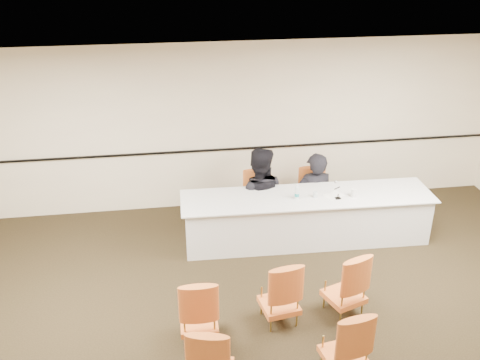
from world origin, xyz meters
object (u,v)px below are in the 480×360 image
object	(u,v)px
panelist_main_chair	(314,197)
water_bottle	(297,192)
panelist_second	(258,201)
aud_chair_back_right	(345,341)
drinking_glass	(315,195)
aud_chair_front_left	(198,308)
aud_chair_front_right	(345,282)
aud_chair_back_left	(211,357)
aud_chair_front_mid	(280,291)
microphone	(338,191)
panelist_main	(313,203)
panel_table	(306,218)
panelist_second_chair	(258,200)
coffee_cup	(354,193)

from	to	relation	value
panelist_main_chair	water_bottle	distance (m)	0.92
panelist_second	aud_chair_back_right	size ratio (longest dim) A/B	2.06
drinking_glass	aud_chair_back_right	xyz separation A→B (m)	(-0.43, -2.85, -0.39)
aud_chair_front_left	aud_chair_front_right	size ratio (longest dim) A/B	1.00
panelist_second	aud_chair_back_left	xyz separation A→B (m)	(-1.17, -3.55, 0.02)
panelist_main_chair	drinking_glass	bearing A→B (deg)	-103.56
panelist_second	aud_chair_front_mid	xyz separation A→B (m)	(-0.18, -2.51, 0.02)
microphone	drinking_glass	xyz separation A→B (m)	(-0.34, 0.10, -0.08)
panelist_main	aud_chair_front_right	distance (m)	2.45
panel_table	drinking_glass	bearing A→B (deg)	-30.42
panelist_second	microphone	distance (m)	1.46
drinking_glass	aud_chair_front_left	distance (m)	2.89
panel_table	panelist_second	bearing A→B (deg)	140.06
panelist_second_chair	drinking_glass	size ratio (longest dim) A/B	9.50
panel_table	water_bottle	bearing A→B (deg)	-159.95
panelist_second	aud_chair_front_left	xyz separation A→B (m)	(-1.24, -2.70, 0.02)
water_bottle	aud_chair_back_right	world-z (taller)	water_bottle
panel_table	aud_chair_front_left	distance (m)	2.84
panel_table	panelist_second_chair	distance (m)	0.92
panelist_second	panelist_main	bearing A→B (deg)	-169.77
panel_table	panelist_main_chair	distance (m)	0.65
aud_chair_back_right	microphone	bearing A→B (deg)	64.94
panel_table	panelist_main	distance (m)	0.65
panelist_main	aud_chair_back_right	distance (m)	3.55
microphone	aud_chair_front_left	bearing A→B (deg)	-144.67
coffee_cup	aud_chair_front_right	size ratio (longest dim) A/B	0.15
drinking_glass	aud_chair_front_right	size ratio (longest dim) A/B	0.11
panelist_second_chair	microphone	size ratio (longest dim) A/B	3.71
aud_chair_back_left	aud_chair_front_mid	bearing A→B (deg)	60.47
coffee_cup	aud_chair_front_mid	size ratio (longest dim) A/B	0.15
microphone	coffee_cup	size ratio (longest dim) A/B	1.82
panel_table	panelist_main	world-z (taller)	panelist_main
panelist_main	microphone	bearing A→B (deg)	100.13
panel_table	aud_chair_back_right	bearing A→B (deg)	-94.76
panelist_main_chair	aud_chair_back_left	distance (m)	4.12
aud_chair_back_left	aud_chair_front_right	bearing A→B (deg)	44.13
panelist_main	drinking_glass	size ratio (longest dim) A/B	18.51
drinking_glass	coffee_cup	bearing A→B (deg)	-6.59
microphone	panelist_second_chair	bearing A→B (deg)	141.89
aud_chair_front_left	aud_chair_back_left	bearing A→B (deg)	-83.98
panelist_main_chair	coffee_cup	world-z (taller)	coffee_cup
panelist_second	aud_chair_front_mid	bearing A→B (deg)	97.86
microphone	aud_chair_front_right	world-z (taller)	microphone
aud_chair_front_left	aud_chair_back_left	world-z (taller)	same
aud_chair_front_mid	aud_chair_front_right	distance (m)	0.89
aud_chair_front_mid	aud_chair_back_right	world-z (taller)	same
panelist_second_chair	microphone	distance (m)	1.45
panelist_main	panelist_second	bearing A→B (deg)	-4.10
drinking_glass	aud_chair_front_mid	size ratio (longest dim) A/B	0.11
water_bottle	coffee_cup	xyz separation A→B (m)	(0.91, -0.07, -0.05)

